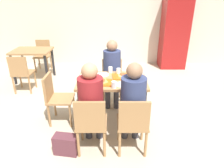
{
  "coord_description": "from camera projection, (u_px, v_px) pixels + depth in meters",
  "views": [
    {
      "loc": [
        0.0,
        -2.89,
        1.98
      ],
      "look_at": [
        0.0,
        0.0,
        0.69
      ],
      "focal_mm": 32.18,
      "sensor_mm": 36.0,
      "label": 1
    }
  ],
  "objects": [
    {
      "name": "soda_can",
      "position": [
        141.0,
        75.0,
        3.12
      ],
      "size": [
        0.07,
        0.07,
        0.12
      ],
      "primitive_type": "cylinder",
      "color": "#B7BCC6",
      "rests_on": "main_table"
    },
    {
      "name": "pizza_slice_b",
      "position": [
        123.0,
        75.0,
        3.25
      ],
      "size": [
        0.24,
        0.27,
        0.02
      ],
      "color": "#DBAD60",
      "rests_on": "tray_red_far"
    },
    {
      "name": "chair_near_left",
      "position": [
        91.0,
        122.0,
        2.56
      ],
      "size": [
        0.4,
        0.4,
        0.84
      ],
      "color": "#9E7247",
      "rests_on": "ground_plane"
    },
    {
      "name": "ground_plane",
      "position": [
        112.0,
        121.0,
        3.45
      ],
      "size": [
        10.0,
        10.0,
        0.02
      ],
      "primitive_type": "cube",
      "color": "#B7A893"
    },
    {
      "name": "person_far_side",
      "position": [
        112.0,
        68.0,
        3.7
      ],
      "size": [
        0.32,
        0.42,
        1.25
      ],
      "color": "#383842",
      "rests_on": "ground_plane"
    },
    {
      "name": "tray_red_near",
      "position": [
        100.0,
        82.0,
        3.01
      ],
      "size": [
        0.38,
        0.29,
        0.02
      ],
      "primitive_type": "cube",
      "rotation": [
        0.0,
        0.0,
        -0.08
      ],
      "color": "#D85914",
      "rests_on": "main_table"
    },
    {
      "name": "chair_far_side",
      "position": [
        112.0,
        78.0,
        3.93
      ],
      "size": [
        0.4,
        0.4,
        0.84
      ],
      "color": "#9E7247",
      "rests_on": "ground_plane"
    },
    {
      "name": "background_table",
      "position": [
        33.0,
        55.0,
        4.86
      ],
      "size": [
        0.9,
        0.7,
        0.76
      ],
      "color": "#9E7247",
      "rests_on": "ground_plane"
    },
    {
      "name": "tray_red_far",
      "position": [
        124.0,
        76.0,
        3.23
      ],
      "size": [
        0.38,
        0.29,
        0.02
      ],
      "primitive_type": "cube",
      "rotation": [
        0.0,
        0.0,
        0.08
      ],
      "color": "#D85914",
      "rests_on": "main_table"
    },
    {
      "name": "plastic_cup_b",
      "position": [
        114.0,
        85.0,
        2.83
      ],
      "size": [
        0.07,
        0.07,
        0.1
      ],
      "primitive_type": "cylinder",
      "color": "white",
      "rests_on": "main_table"
    },
    {
      "name": "foil_bundle",
      "position": [
        83.0,
        77.0,
        3.1
      ],
      "size": [
        0.1,
        0.1,
        0.1
      ],
      "primitive_type": "sphere",
      "color": "silver",
      "rests_on": "main_table"
    },
    {
      "name": "chair_left_end",
      "position": [
        55.0,
        95.0,
        3.25
      ],
      "size": [
        0.4,
        0.4,
        0.84
      ],
      "color": "#9E7247",
      "rests_on": "ground_plane"
    },
    {
      "name": "person_in_brown_jacket",
      "position": [
        133.0,
        100.0,
        2.59
      ],
      "size": [
        0.32,
        0.42,
        1.25
      ],
      "color": "#383842",
      "rests_on": "ground_plane"
    },
    {
      "name": "handbag",
      "position": [
        66.0,
        144.0,
        2.69
      ],
      "size": [
        0.34,
        0.21,
        0.28
      ],
      "primitive_type": "cube",
      "rotation": [
        0.0,
        0.0,
        -0.16
      ],
      "color": "#592D38",
      "rests_on": "ground_plane"
    },
    {
      "name": "paper_plate_center",
      "position": [
        102.0,
        75.0,
        3.31
      ],
      "size": [
        0.22,
        0.22,
        0.01
      ],
      "primitive_type": "cylinder",
      "color": "white",
      "rests_on": "main_table"
    },
    {
      "name": "plastic_cup_c",
      "position": [
        85.0,
        75.0,
        3.16
      ],
      "size": [
        0.07,
        0.07,
        0.1
      ],
      "primitive_type": "cylinder",
      "color": "white",
      "rests_on": "main_table"
    },
    {
      "name": "background_chair_near",
      "position": [
        21.0,
        71.0,
        4.25
      ],
      "size": [
        0.4,
        0.4,
        0.84
      ],
      "color": "#9E7247",
      "rests_on": "ground_plane"
    },
    {
      "name": "condiment_bottle",
      "position": [
        91.0,
        70.0,
        3.28
      ],
      "size": [
        0.06,
        0.06,
        0.16
      ],
      "primitive_type": "cylinder",
      "color": "orange",
      "rests_on": "main_table"
    },
    {
      "name": "person_in_red",
      "position": [
        91.0,
        100.0,
        2.59
      ],
      "size": [
        0.32,
        0.42,
        1.25
      ],
      "color": "#383842",
      "rests_on": "ground_plane"
    },
    {
      "name": "plastic_cup_a",
      "position": [
        110.0,
        70.0,
        3.39
      ],
      "size": [
        0.07,
        0.07,
        0.1
      ],
      "primitive_type": "cylinder",
      "color": "white",
      "rests_on": "main_table"
    },
    {
      "name": "main_table",
      "position": [
        112.0,
        86.0,
        3.18
      ],
      "size": [
        1.07,
        0.73,
        0.76
      ],
      "color": "#9E7247",
      "rests_on": "ground_plane"
    },
    {
      "name": "drink_fridge",
      "position": [
        174.0,
        34.0,
        5.66
      ],
      "size": [
        0.7,
        0.6,
        1.9
      ],
      "primitive_type": "cube",
      "color": "maroon",
      "rests_on": "ground_plane"
    },
    {
      "name": "back_wall",
      "position": [
        112.0,
        16.0,
        5.79
      ],
      "size": [
        10.0,
        0.1,
        2.8
      ],
      "primitive_type": "cube",
      "color": "beige",
      "rests_on": "ground_plane"
    },
    {
      "name": "background_chair_far",
      "position": [
        43.0,
        53.0,
        5.59
      ],
      "size": [
        0.4,
        0.4,
        0.84
      ],
      "color": "#9E7247",
      "rests_on": "ground_plane"
    },
    {
      "name": "chair_near_right",
      "position": [
        133.0,
        122.0,
        2.56
      ],
      "size": [
        0.4,
        0.4,
        0.84
      ],
      "color": "#9E7247",
      "rests_on": "ground_plane"
    },
    {
      "name": "pizza_slice_a",
      "position": [
        101.0,
        81.0,
        3.02
      ],
      "size": [
        0.22,
        0.27,
        0.02
      ],
      "color": "#C68C47",
      "rests_on": "tray_red_near"
    },
    {
      "name": "plastic_cup_d",
      "position": [
        118.0,
        71.0,
        3.33
      ],
      "size": [
        0.07,
        0.07,
        0.1
      ],
      "primitive_type": "cylinder",
      "color": "white",
      "rests_on": "main_table"
    },
    {
      "name": "paper_plate_near_edge",
      "position": [
        123.0,
        85.0,
        2.95
      ],
      "size": [
        0.22,
        0.22,
        0.01
      ],
      "primitive_type": "cylinder",
      "color": "white",
      "rests_on": "main_table"
    }
  ]
}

